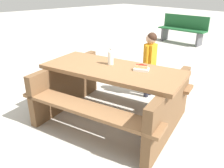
{
  "coord_description": "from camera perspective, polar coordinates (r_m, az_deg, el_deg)",
  "views": [
    {
      "loc": [
        2.06,
        -1.84,
        1.72
      ],
      "look_at": [
        0.0,
        0.0,
        0.52
      ],
      "focal_mm": 36.94,
      "sensor_mm": 36.0,
      "label": 1
    }
  ],
  "objects": [
    {
      "name": "park_bench_near",
      "position": [
        7.79,
        17.18,
        12.98
      ],
      "size": [
        1.53,
        0.51,
        0.85
      ],
      "color": "#1E592D",
      "rests_on": "ground"
    },
    {
      "name": "picnic_table",
      "position": [
        3.04,
        0.0,
        -1.39
      ],
      "size": [
        2.14,
        1.88,
        0.75
      ],
      "color": "brown",
      "rests_on": "ground"
    },
    {
      "name": "child_in_coat",
      "position": [
        3.69,
        9.41,
        6.65
      ],
      "size": [
        0.17,
        0.26,
        1.06
      ],
      "color": "#262633",
      "rests_on": "ground"
    },
    {
      "name": "ground_plane",
      "position": [
        3.25,
        0.0,
        -8.52
      ],
      "size": [
        30.0,
        30.0,
        0.0
      ],
      "primitive_type": "plane",
      "color": "#B7B2A8",
      "rests_on": "ground"
    },
    {
      "name": "soda_bottle",
      "position": [
        3.03,
        -0.34,
        6.81
      ],
      "size": [
        0.08,
        0.08,
        0.23
      ],
      "color": "silver",
      "rests_on": "picnic_table"
    },
    {
      "name": "hotdog_tray",
      "position": [
        2.84,
        7.32,
        3.93
      ],
      "size": [
        0.21,
        0.19,
        0.08
      ],
      "color": "white",
      "rests_on": "picnic_table"
    }
  ]
}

